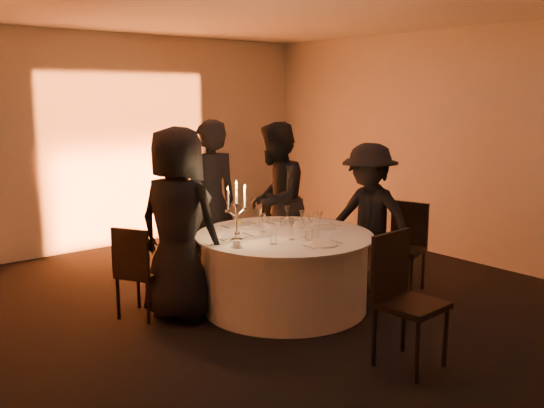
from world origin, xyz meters
TOP-DOWN VIEW (x-y plane):
  - floor at (0.00, 0.00)m, footprint 7.00×7.00m
  - ceiling at (0.00, 0.00)m, footprint 7.00×7.00m
  - wall_back at (0.00, 3.50)m, footprint 7.00×0.00m
  - wall_right at (3.00, 0.00)m, footprint 0.00×7.00m
  - uplighter_fixture at (0.00, 3.20)m, footprint 0.25×0.12m
  - banquet_table at (0.00, 0.00)m, footprint 1.80×1.80m
  - chair_left at (-1.31, 0.65)m, footprint 0.55×0.55m
  - chair_back_left at (-0.25, 1.27)m, footprint 0.51×0.51m
  - chair_back_right at (0.73, 1.29)m, footprint 0.50×0.50m
  - chair_right at (1.42, -0.40)m, footprint 0.54×0.54m
  - chair_front at (-0.12, -1.60)m, footprint 0.50×0.50m
  - guest_left at (-0.98, 0.41)m, footprint 0.90×1.07m
  - guest_back_left at (-0.13, 1.17)m, footprint 0.73×0.52m
  - guest_back_right at (0.62, 0.89)m, footprint 1.13×1.08m
  - guest_right at (1.07, -0.17)m, footprint 0.77×1.14m
  - plate_left at (-0.48, 0.20)m, footprint 0.36×0.26m
  - plate_back_left at (-0.13, 0.62)m, footprint 0.36×0.26m
  - plate_back_right at (0.37, 0.47)m, footprint 0.35×0.25m
  - plate_right at (0.52, -0.04)m, footprint 0.36×0.25m
  - plate_front at (-0.01, -0.57)m, footprint 0.36×0.28m
  - coffee_cup at (-0.69, -0.13)m, footprint 0.11×0.11m
  - candelabra at (-0.54, 0.08)m, footprint 0.25×0.12m
  - wine_glass_a at (0.42, -0.08)m, footprint 0.07×0.07m
  - wine_glass_b at (0.31, 0.09)m, footprint 0.07×0.07m
  - wine_glass_c at (0.06, -0.25)m, footprint 0.07×0.07m
  - wine_glass_d at (0.19, -0.17)m, footprint 0.07×0.07m
  - wine_glass_e at (0.03, 0.45)m, footprint 0.07×0.07m
  - wine_glass_f at (-0.12, 0.20)m, footprint 0.07×0.07m
  - wine_glass_g at (-0.10, -0.23)m, footprint 0.07×0.07m
  - wine_glass_h at (0.35, 0.37)m, footprint 0.07×0.07m
  - wine_glass_i at (0.26, -0.11)m, footprint 0.07×0.07m
  - tumbler_a at (0.25, 0.32)m, footprint 0.07×0.07m
  - tumbler_b at (0.15, -0.29)m, footprint 0.07×0.07m
  - tumbler_c at (-0.35, -0.25)m, footprint 0.07×0.07m
  - tumbler_d at (0.02, -0.34)m, footprint 0.07×0.07m

SIDE VIEW (x-z plane):
  - floor at x=0.00m, z-range 0.00..0.00m
  - uplighter_fixture at x=0.00m, z-range 0.00..0.10m
  - banquet_table at x=0.00m, z-range 0.00..0.77m
  - chair_back_right at x=0.73m, z-range 0.05..0.90m
  - chair_left at x=-1.31m, z-range 0.06..0.97m
  - chair_right at x=1.42m, z-range 0.06..1.04m
  - chair_back_left at x=-0.25m, z-range 0.07..1.08m
  - chair_front at x=-0.12m, z-range 0.07..1.15m
  - plate_back_right at x=0.37m, z-range 0.77..0.78m
  - plate_right at x=0.52m, z-range 0.77..0.78m
  - plate_left at x=-0.48m, z-range 0.77..0.78m
  - plate_front at x=-0.01m, z-range 0.77..0.78m
  - plate_back_left at x=-0.13m, z-range 0.75..0.83m
  - coffee_cup at x=-0.69m, z-range 0.77..0.83m
  - tumbler_a at x=0.25m, z-range 0.77..0.86m
  - tumbler_b at x=0.15m, z-range 0.77..0.86m
  - tumbler_c at x=-0.35m, z-range 0.77..0.86m
  - tumbler_d at x=0.02m, z-range 0.77..0.86m
  - guest_right at x=1.07m, z-range 0.00..1.64m
  - wine_glass_a at x=0.42m, z-range 0.81..1.00m
  - wine_glass_b at x=0.31m, z-range 0.81..1.00m
  - wine_glass_c at x=0.06m, z-range 0.81..1.00m
  - wine_glass_d at x=0.19m, z-range 0.81..1.00m
  - wine_glass_e at x=0.03m, z-range 0.81..1.00m
  - wine_glass_f at x=-0.12m, z-range 0.81..1.00m
  - wine_glass_g at x=-0.10m, z-range 0.81..1.00m
  - wine_glass_h at x=0.35m, z-range 0.81..1.00m
  - wine_glass_i at x=0.26m, z-range 0.81..1.00m
  - guest_back_right at x=0.62m, z-range 0.00..1.84m
  - guest_left at x=-0.98m, z-range 0.00..1.87m
  - guest_back_left at x=-0.13m, z-range 0.00..1.89m
  - candelabra at x=-0.54m, z-range 0.68..1.27m
  - wall_back at x=0.00m, z-range -2.00..5.00m
  - wall_right at x=3.00m, z-range -2.00..5.00m
  - ceiling at x=0.00m, z-range 3.00..3.00m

